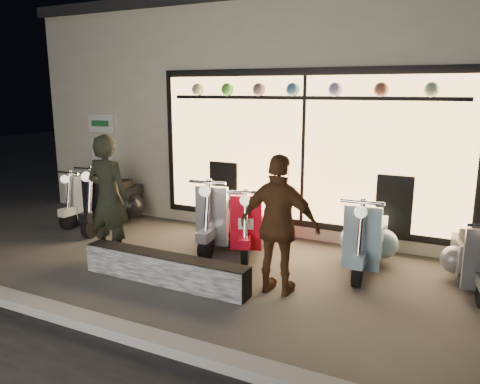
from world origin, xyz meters
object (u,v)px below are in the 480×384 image
at_px(scooter_silver, 227,216).
at_px(woman, 279,225).
at_px(man, 108,198).
at_px(scooter_red, 248,223).
at_px(graffiti_barrier, 165,269).

distance_m(scooter_silver, woman, 2.12).
relative_size(scooter_silver, man, 0.86).
distance_m(scooter_red, woman, 1.82).
distance_m(graffiti_barrier, scooter_red, 1.85).
bearing_deg(scooter_red, graffiti_barrier, -123.64).
bearing_deg(woman, graffiti_barrier, 15.37).
height_order(scooter_silver, woman, woman).
bearing_deg(man, graffiti_barrier, 156.67).
height_order(graffiti_barrier, woman, woman).
xyz_separation_m(graffiti_barrier, scooter_silver, (-0.04, 1.83, 0.26)).
bearing_deg(scooter_silver, scooter_red, -11.13).
height_order(scooter_silver, scooter_red, scooter_silver).
xyz_separation_m(scooter_red, woman, (1.09, -1.39, 0.46)).
bearing_deg(scooter_silver, woman, -49.52).
height_order(scooter_silver, man, man).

